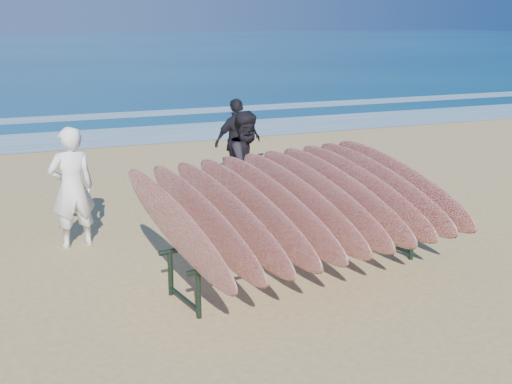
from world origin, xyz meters
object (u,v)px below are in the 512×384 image
at_px(person_white, 72,188).
at_px(person_dark_a, 248,166).
at_px(surfboard_rack, 300,203).
at_px(person_dark_b, 238,142).

distance_m(person_white, person_dark_a, 2.51).
distance_m(surfboard_rack, person_dark_b, 4.31).
bearing_deg(person_dark_a, person_dark_b, 44.85).
bearing_deg(person_white, person_dark_a, 176.18).
xyz_separation_m(surfboard_rack, person_dark_a, (0.19, 2.22, -0.08)).
xyz_separation_m(person_white, person_dark_b, (3.06, 2.27, -0.03)).
bearing_deg(person_white, person_dark_b, -153.01).
bearing_deg(person_dark_b, person_dark_a, 64.96).
relative_size(person_white, person_dark_b, 1.04).
distance_m(person_white, person_dark_b, 3.81).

